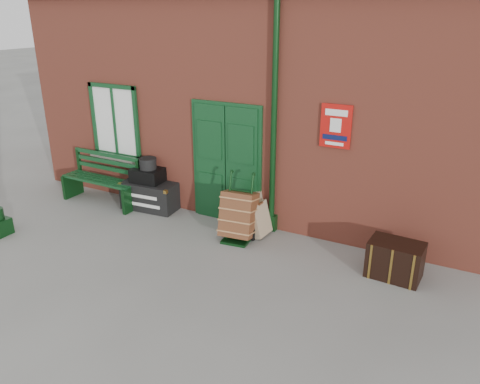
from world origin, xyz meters
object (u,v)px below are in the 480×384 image
Objects in this scene: bench at (103,178)px; houdini_trunk at (151,195)px; porter_trolley at (239,215)px; dark_trunk at (395,260)px.

houdini_trunk is at bearing 11.38° from bench.
porter_trolley reaches higher than houdini_trunk.
porter_trolley is (3.30, -0.20, -0.08)m from bench.
bench is 1.56× the size of houdini_trunk.
dark_trunk reaches higher than houdini_trunk.
dark_trunk is (5.96, -0.21, -0.25)m from bench.
dark_trunk is at bearing -1.05° from bench.
porter_trolley is at bearing -15.03° from houdini_trunk.
bench is 2.21× the size of dark_trunk.
porter_trolley reaches higher than dark_trunk.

